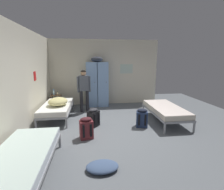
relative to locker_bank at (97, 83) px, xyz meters
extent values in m
plane|color=slate|center=(0.32, -2.64, -0.97)|extent=(9.34, 9.34, 0.00)
cube|color=beige|center=(0.32, 0.31, 0.42)|extent=(4.70, 0.06, 2.78)
cube|color=beige|center=(-2.00, -2.64, 0.42)|extent=(0.06, 5.84, 2.78)
cube|color=#B7CCBC|center=(1.30, 0.28, 0.58)|extent=(0.55, 0.01, 0.40)
cube|color=red|center=(-1.96, -1.62, 0.48)|extent=(0.01, 0.20, 0.28)
cube|color=#7A9ECC|center=(-0.23, 0.00, -0.04)|extent=(0.44, 0.52, 1.85)
cylinder|color=black|center=(-0.11, -0.27, 0.08)|extent=(0.02, 0.03, 0.02)
cube|color=#7A9ECC|center=(0.23, 0.00, -0.04)|extent=(0.44, 0.52, 1.85)
cylinder|color=black|center=(0.35, -0.27, 0.08)|extent=(0.02, 0.03, 0.02)
ellipsoid|color=#333842|center=(0.00, 0.00, 0.99)|extent=(0.48, 0.36, 0.22)
cylinder|color=brown|center=(-1.84, -0.39, -0.69)|extent=(0.03, 0.03, 0.55)
cylinder|color=brown|center=(-1.49, -0.39, -0.69)|extent=(0.03, 0.03, 0.55)
cylinder|color=brown|center=(-1.84, -0.12, -0.69)|extent=(0.03, 0.03, 0.55)
cylinder|color=brown|center=(-1.49, -0.12, -0.69)|extent=(0.03, 0.03, 0.55)
cube|color=brown|center=(-1.67, -0.25, -0.78)|extent=(0.38, 0.30, 0.02)
cube|color=brown|center=(-1.67, -0.25, -0.41)|extent=(0.38, 0.30, 0.02)
cylinder|color=gray|center=(-1.84, -2.33, -0.83)|extent=(0.06, 0.06, 0.28)
cylinder|color=gray|center=(-1.00, -2.33, -0.83)|extent=(0.06, 0.06, 0.28)
cylinder|color=gray|center=(-1.84, -0.49, -0.83)|extent=(0.06, 0.06, 0.28)
cylinder|color=gray|center=(-1.00, -0.49, -0.83)|extent=(0.06, 0.06, 0.28)
cube|color=gray|center=(-1.42, -1.41, -0.66)|extent=(0.90, 1.90, 0.06)
cube|color=silver|center=(-1.42, -1.41, -0.56)|extent=(0.87, 1.84, 0.14)
cube|color=white|center=(-1.42, -1.41, -0.48)|extent=(0.86, 1.82, 0.01)
cylinder|color=gray|center=(2.48, -1.21, -0.83)|extent=(0.06, 0.06, 0.28)
cylinder|color=gray|center=(1.64, -1.21, -0.83)|extent=(0.06, 0.06, 0.28)
cylinder|color=gray|center=(2.48, -3.05, -0.83)|extent=(0.06, 0.06, 0.28)
cylinder|color=gray|center=(1.64, -3.05, -0.83)|extent=(0.06, 0.06, 0.28)
cube|color=gray|center=(2.06, -2.13, -0.66)|extent=(0.90, 1.90, 0.06)
cube|color=beige|center=(2.06, -2.13, -0.56)|extent=(0.87, 1.84, 0.14)
cube|color=silver|center=(2.06, -2.13, -0.48)|extent=(0.86, 1.82, 0.01)
cylinder|color=gray|center=(-1.84, -3.41, -0.83)|extent=(0.06, 0.06, 0.28)
cylinder|color=gray|center=(-1.00, -3.41, -0.83)|extent=(0.06, 0.06, 0.28)
cube|color=gray|center=(-1.42, -4.33, -0.66)|extent=(0.90, 1.90, 0.06)
cube|color=silver|center=(-1.42, -4.33, -0.56)|extent=(0.87, 1.84, 0.14)
cube|color=silver|center=(-1.42, -4.33, -0.48)|extent=(0.86, 1.82, 0.01)
ellipsoid|color=#D1C67F|center=(-1.34, -1.57, -0.35)|extent=(0.60, 0.72, 0.25)
cylinder|color=black|center=(-0.42, -0.81, -0.56)|extent=(0.12, 0.12, 0.82)
cylinder|color=black|center=(-0.64, -0.84, -0.56)|extent=(0.12, 0.12, 0.82)
cube|color=#474C56|center=(-0.53, -0.82, 0.13)|extent=(0.36, 0.25, 0.56)
cylinder|color=#474C56|center=(-0.32, -0.79, 0.09)|extent=(0.08, 0.08, 0.58)
cylinder|color=#474C56|center=(-0.73, -0.85, 0.09)|extent=(0.08, 0.08, 0.58)
sphere|color=tan|center=(-0.53, -0.82, 0.50)|extent=(0.20, 0.20, 0.20)
ellipsoid|color=black|center=(-0.53, -0.82, 0.55)|extent=(0.19, 0.19, 0.11)
cylinder|color=#B2DBEA|center=(-1.75, -0.23, -0.30)|extent=(0.07, 0.07, 0.20)
cylinder|color=#2666B2|center=(-1.75, -0.23, -0.19)|extent=(0.04, 0.04, 0.03)
cylinder|color=beige|center=(-1.60, -0.29, -0.34)|extent=(0.05, 0.05, 0.12)
cylinder|color=black|center=(-1.60, -0.29, -0.27)|extent=(0.03, 0.03, 0.02)
cube|color=navy|center=(1.19, -2.49, -0.74)|extent=(0.37, 0.31, 0.46)
ellipsoid|color=black|center=(1.23, -2.34, -0.82)|extent=(0.25, 0.13, 0.20)
ellipsoid|color=black|center=(1.19, -2.49, -0.47)|extent=(0.33, 0.28, 0.10)
cube|color=black|center=(1.24, -2.64, -0.72)|extent=(0.05, 0.03, 0.32)
cube|color=black|center=(1.07, -2.60, -0.72)|extent=(0.05, 0.03, 0.32)
cube|color=maroon|center=(-0.41, -3.03, -0.74)|extent=(0.36, 0.30, 0.46)
ellipsoid|color=#42191E|center=(-0.44, -2.88, -0.82)|extent=(0.25, 0.13, 0.20)
ellipsoid|color=#42191E|center=(-0.41, -3.03, -0.47)|extent=(0.32, 0.27, 0.10)
cube|color=black|center=(-0.30, -3.14, -0.72)|extent=(0.05, 0.03, 0.32)
cube|color=black|center=(-0.47, -3.18, -0.72)|extent=(0.05, 0.03, 0.32)
cube|color=black|center=(-0.22, -2.26, -0.74)|extent=(0.39, 0.40, 0.46)
ellipsoid|color=#2D2D33|center=(-0.33, -2.16, -0.82)|extent=(0.22, 0.23, 0.20)
ellipsoid|color=#2D2D33|center=(-0.22, -2.26, -0.47)|extent=(0.35, 0.36, 0.10)
cube|color=black|center=(-0.06, -2.28, -0.72)|extent=(0.05, 0.05, 0.32)
cube|color=black|center=(-0.17, -2.42, -0.72)|extent=(0.05, 0.05, 0.32)
ellipsoid|color=#42567A|center=(-0.10, -4.32, -0.91)|extent=(0.59, 0.41, 0.13)
camera|label=1|loc=(-0.27, -6.96, 0.96)|focal=26.63mm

